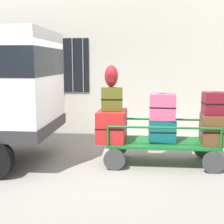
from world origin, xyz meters
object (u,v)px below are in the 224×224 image
at_px(suitcase_midleft_middle, 163,106).
at_px(suitcase_center_bottom, 214,129).
at_px(luggage_cart, 162,146).
at_px(suitcase_center_middle, 215,103).
at_px(suitcase_left_middle, 112,99).
at_px(suitcase_left_bottom, 112,126).
at_px(suitcase_midleft_bottom, 162,131).
at_px(backpack, 111,76).

distance_m(suitcase_midleft_middle, suitcase_center_bottom, 1.12).
relative_size(luggage_cart, suitcase_center_middle, 4.58).
xyz_separation_m(luggage_cart, suitcase_left_middle, (-1.03, -0.03, 0.97)).
relative_size(luggage_cart, suitcase_left_bottom, 2.81).
distance_m(suitcase_left_middle, suitcase_midleft_bottom, 1.22).
xyz_separation_m(suitcase_midleft_bottom, backpack, (-1.05, 0.03, 1.11)).
bearing_deg(luggage_cart, backpack, -179.73).
relative_size(luggage_cart, suitcase_left_middle, 4.79).
bearing_deg(suitcase_left_bottom, luggage_cart, 1.06).
xyz_separation_m(luggage_cart, suitcase_center_bottom, (1.03, -0.04, 0.38)).
relative_size(luggage_cart, suitcase_midleft_middle, 4.22).
height_order(suitcase_left_bottom, suitcase_left_middle, suitcase_left_middle).
distance_m(suitcase_left_bottom, suitcase_midleft_bottom, 1.04).
height_order(suitcase_midleft_middle, suitcase_center_middle, suitcase_center_middle).
bearing_deg(backpack, suitcase_left_bottom, -41.49).
xyz_separation_m(suitcase_left_bottom, suitcase_center_bottom, (2.07, -0.02, -0.03)).
distance_m(suitcase_midleft_bottom, suitcase_center_middle, 1.18).
distance_m(suitcase_left_bottom, backpack, 1.02).
bearing_deg(suitcase_midleft_middle, suitcase_center_middle, -0.67).
relative_size(suitcase_center_bottom, suitcase_center_middle, 1.55).
distance_m(suitcase_left_middle, suitcase_center_bottom, 2.15).
bearing_deg(suitcase_center_bottom, suitcase_midleft_middle, 177.08).
bearing_deg(suitcase_midleft_bottom, backpack, 178.39).
distance_m(suitcase_left_middle, backpack, 0.46).
xyz_separation_m(suitcase_midleft_middle, backpack, (-1.05, -0.02, 0.61)).
relative_size(suitcase_left_bottom, suitcase_left_middle, 1.71).
distance_m(luggage_cart, suitcase_center_bottom, 1.10).
bearing_deg(suitcase_left_bottom, suitcase_center_bottom, -0.54).
bearing_deg(luggage_cart, suitcase_midleft_middle, 90.00).
bearing_deg(suitcase_left_bottom, suitcase_midleft_middle, 1.85).
distance_m(suitcase_left_bottom, suitcase_center_bottom, 2.07).
xyz_separation_m(suitcase_center_bottom, backpack, (-2.08, 0.03, 1.05)).
distance_m(suitcase_midleft_bottom, backpack, 1.53).
height_order(luggage_cart, backpack, backpack).
xyz_separation_m(luggage_cart, suitcase_center_middle, (1.03, 0.00, 0.90)).
distance_m(suitcase_left_bottom, suitcase_midleft_middle, 1.11).
bearing_deg(suitcase_left_middle, luggage_cart, 1.84).
xyz_separation_m(suitcase_left_bottom, suitcase_center_middle, (2.07, 0.02, 0.49)).
bearing_deg(suitcase_midleft_bottom, suitcase_left_bottom, 179.15).
height_order(luggage_cart, suitcase_center_bottom, suitcase_center_bottom).
distance_m(suitcase_center_bottom, suitcase_center_middle, 0.52).
bearing_deg(suitcase_center_middle, suitcase_left_bottom, -179.41).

